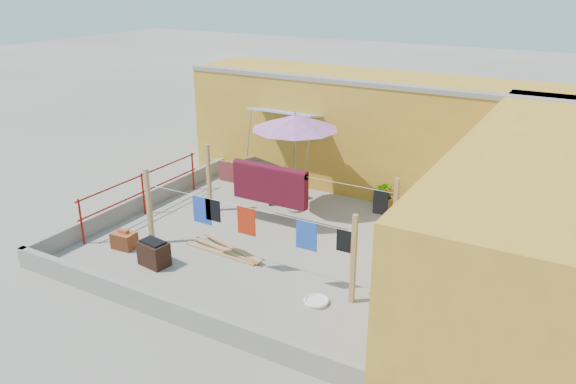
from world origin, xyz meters
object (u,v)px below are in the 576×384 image
object	(u,v)px
brazier	(154,253)
water_jug_b	(401,231)
water_jug_a	(409,273)
brick_stack	(124,240)
plant_back_a	(386,194)
green_hose	(412,215)
outdoor_table	(262,170)
white_basin	(316,301)
patio_umbrella	(295,123)

from	to	relation	value
brazier	water_jug_b	world-z (taller)	brazier
water_jug_a	brick_stack	bearing A→B (deg)	-163.34
brick_stack	plant_back_a	bearing A→B (deg)	49.71
brick_stack	green_hose	distance (m)	7.10
outdoor_table	water_jug_a	bearing A→B (deg)	-26.36
water_jug_b	white_basin	bearing A→B (deg)	-97.13
outdoor_table	green_hose	xyz separation A→B (m)	(4.14, 0.62, -0.71)
outdoor_table	water_jug_b	bearing A→B (deg)	-9.20
white_basin	plant_back_a	bearing A→B (deg)	95.77
brazier	white_basin	distance (m)	3.71
water_jug_a	green_hose	bearing A→B (deg)	106.88
brick_stack	plant_back_a	xyz separation A→B (m)	(4.32, 5.09, 0.21)
water_jug_b	green_hose	xyz separation A→B (m)	(-0.17, 1.32, -0.13)
brazier	white_basin	world-z (taller)	brazier
outdoor_table	brazier	distance (m)	4.63
brazier	water_jug_a	size ratio (longest dim) A/B	1.86
water_jug_a	water_jug_b	world-z (taller)	water_jug_b
brazier	brick_stack	bearing A→B (deg)	166.83
brick_stack	white_basin	xyz separation A→B (m)	(4.82, 0.10, -0.15)
brazier	patio_umbrella	bearing A→B (deg)	74.07
outdoor_table	plant_back_a	bearing A→B (deg)	12.70
patio_umbrella	water_jug_a	bearing A→B (deg)	-27.80
patio_umbrella	white_basin	distance (m)	5.03
patio_umbrella	water_jug_b	bearing A→B (deg)	-2.93
white_basin	green_hose	bearing A→B (deg)	86.79
outdoor_table	water_jug_a	distance (m)	5.71
brazier	plant_back_a	world-z (taller)	plant_back_a
plant_back_a	green_hose	bearing A→B (deg)	-10.15
patio_umbrella	brick_stack	xyz separation A→B (m)	(-2.29, -3.79, -2.17)
plant_back_a	water_jug_b	bearing A→B (deg)	-56.98
white_basin	water_jug_b	size ratio (longest dim) A/B	1.32
outdoor_table	green_hose	world-z (taller)	outdoor_table
water_jug_b	green_hose	size ratio (longest dim) A/B	0.72
brazier	green_hose	bearing A→B (deg)	52.84
water_jug_a	brazier	bearing A→B (deg)	-157.08
brazier	water_jug_b	bearing A→B (deg)	43.40
patio_umbrella	water_jug_b	size ratio (longest dim) A/B	7.16
water_jug_a	water_jug_b	xyz separation A→B (m)	(-0.78, 1.83, 0.00)
water_jug_a	water_jug_b	distance (m)	1.99
outdoor_table	patio_umbrella	bearing A→B (deg)	-22.15
brick_stack	white_basin	size ratio (longest dim) A/B	1.11
outdoor_table	brazier	world-z (taller)	outdoor_table
water_jug_a	plant_back_a	xyz separation A→B (m)	(-1.73, 3.28, 0.24)
outdoor_table	water_jug_b	xyz separation A→B (m)	(4.31, -0.70, -0.58)
green_hose	plant_back_a	xyz separation A→B (m)	(-0.78, 0.14, 0.37)
green_hose	plant_back_a	distance (m)	0.87
green_hose	plant_back_a	world-z (taller)	plant_back_a
outdoor_table	plant_back_a	distance (m)	3.46
white_basin	plant_back_a	size ratio (longest dim) A/B	0.60
white_basin	water_jug_b	bearing A→B (deg)	82.87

